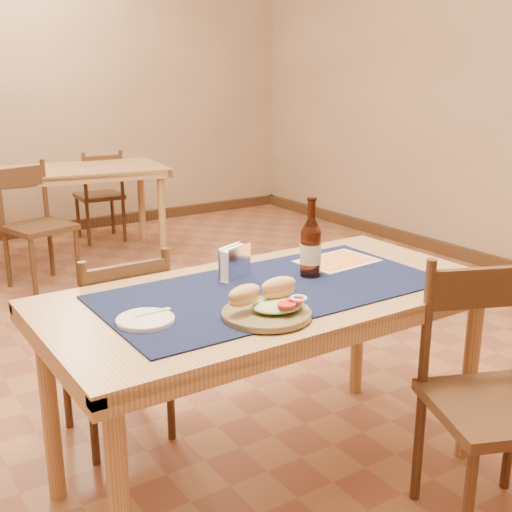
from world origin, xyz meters
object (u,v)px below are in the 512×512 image
back_table (64,179)px  chair_main_near (492,395)px  sandwich_plate (268,307)px  main_table (272,312)px  chair_main_far (118,342)px  napkin_holder (235,263)px  beer_bottle (311,247)px

back_table → chair_main_near: (0.17, -3.89, -0.20)m
chair_main_near → sandwich_plate: chair_main_near is taller
back_table → main_table: bearing=-95.1°
main_table → chair_main_far: (-0.37, 0.56, -0.23)m
chair_main_far → napkin_holder: size_ratio=5.46×
chair_main_near → back_table: bearing=92.6°
back_table → chair_main_far: bearing=-103.6°
chair_main_far → sandwich_plate: size_ratio=2.95×
beer_bottle → napkin_holder: bearing=153.8°
chair_main_far → back_table: bearing=76.4°
main_table → beer_bottle: bearing=11.0°
back_table → napkin_holder: napkin_holder is taller
back_table → sandwich_plate: size_ratio=5.83×
sandwich_plate → chair_main_near: bearing=-32.1°
back_table → beer_bottle: bearing=-91.6°
chair_main_far → chair_main_near: 1.43m
chair_main_near → main_table: bearing=128.0°
main_table → chair_main_near: size_ratio=1.78×
back_table → napkin_holder: 3.15m
main_table → napkin_holder: 0.23m
chair_main_near → beer_bottle: beer_bottle is taller
beer_bottle → napkin_holder: beer_bottle is taller
chair_main_near → chair_main_far: bearing=125.8°
main_table → napkin_holder: size_ratio=10.47×
main_table → sandwich_plate: sandwich_plate is taller
chair_main_far → sandwich_plate: 0.87m
chair_main_far → chair_main_near: chair_main_near is taller
back_table → beer_bottle: (-0.09, -3.26, 0.20)m
chair_main_near → beer_bottle: bearing=112.6°
main_table → napkin_holder: napkin_holder is taller
beer_bottle → main_table: bearing=-169.0°
back_table → sandwich_plate: bearing=-97.3°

